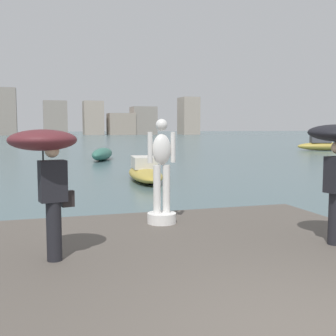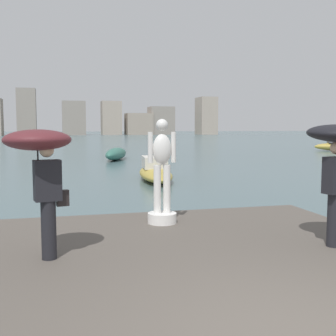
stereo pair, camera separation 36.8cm
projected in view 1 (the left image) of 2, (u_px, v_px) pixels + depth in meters
The scene contains 8 objects.
ground_plane at pixel (65, 151), 42.11m from camera, with size 400.00×400.00×0.00m, color #4C666B.
pier at pixel (240, 294), 5.51m from camera, with size 7.12×9.20×0.40m, color #564F47.
statue_white_figure at pixel (162, 181), 8.65m from camera, with size 0.59×0.59×2.12m.
onlooker_left at pixel (46, 157), 6.11m from camera, with size 1.15×1.15×1.93m.
boat_near at pixel (324, 145), 43.36m from camera, with size 5.54×3.11×1.57m.
boat_mid at pixel (145, 172), 18.94m from camera, with size 1.88×5.12×1.04m.
boat_far at pixel (102, 154), 30.49m from camera, with size 2.62×4.79×0.88m.
distant_skyline at pixel (66, 119), 128.86m from camera, with size 90.65×12.03×13.71m.
Camera 1 is at (-2.44, -3.23, 2.36)m, focal length 45.54 mm.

